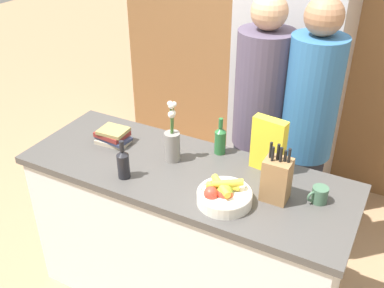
% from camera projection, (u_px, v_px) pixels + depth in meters
% --- Properties ---
extents(kitchen_island, '(1.80, 0.66, 0.94)m').
position_uv_depth(kitchen_island, '(185.00, 237.00, 2.62)').
color(kitchen_island, silver).
rests_on(kitchen_island, ground_plane).
extents(back_wall_wood, '(3.00, 0.12, 2.60)m').
position_uv_depth(back_wall_wood, '(290.00, 22.00, 3.49)').
color(back_wall_wood, brown).
rests_on(back_wall_wood, ground_plane).
extents(refrigerator, '(0.73, 0.62, 1.90)m').
position_uv_depth(refrigerator, '(290.00, 84.00, 3.33)').
color(refrigerator, '#B7B7BC').
rests_on(refrigerator, ground_plane).
extents(fruit_bowl, '(0.27, 0.27, 0.12)m').
position_uv_depth(fruit_bowl, '(224.00, 195.00, 2.12)').
color(fruit_bowl, silver).
rests_on(fruit_bowl, kitchen_island).
extents(knife_block, '(0.13, 0.11, 0.30)m').
position_uv_depth(knife_block, '(277.00, 179.00, 2.12)').
color(knife_block, olive).
rests_on(knife_block, kitchen_island).
extents(flower_vase, '(0.09, 0.09, 0.36)m').
position_uv_depth(flower_vase, '(172.00, 141.00, 2.41)').
color(flower_vase, gray).
rests_on(flower_vase, kitchen_island).
extents(cereal_box, '(0.18, 0.08, 0.30)m').
position_uv_depth(cereal_box, '(268.00, 145.00, 2.32)').
color(cereal_box, yellow).
rests_on(cereal_box, kitchen_island).
extents(coffee_mug, '(0.09, 0.10, 0.08)m').
position_uv_depth(coffee_mug, '(319.00, 195.00, 2.13)').
color(coffee_mug, '#42664C').
rests_on(coffee_mug, kitchen_island).
extents(book_stack, '(0.21, 0.15, 0.09)m').
position_uv_depth(book_stack, '(113.00, 136.00, 2.60)').
color(book_stack, '#B7A88E').
rests_on(book_stack, kitchen_island).
extents(bottle_oil, '(0.06, 0.06, 0.22)m').
position_uv_depth(bottle_oil, '(123.00, 163.00, 2.28)').
color(bottle_oil, black).
rests_on(bottle_oil, kitchen_island).
extents(bottle_vinegar, '(0.06, 0.06, 0.22)m').
position_uv_depth(bottle_vinegar, '(220.00, 140.00, 2.49)').
color(bottle_vinegar, '#286633').
rests_on(bottle_vinegar, kitchen_island).
extents(person_at_sink, '(0.33, 0.33, 1.76)m').
position_uv_depth(person_at_sink, '(260.00, 120.00, 2.75)').
color(person_at_sink, '#383842').
rests_on(person_at_sink, ground_plane).
extents(person_in_blue, '(0.31, 0.31, 1.77)m').
position_uv_depth(person_in_blue, '(307.00, 129.00, 2.61)').
color(person_in_blue, '#383842').
rests_on(person_in_blue, ground_plane).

